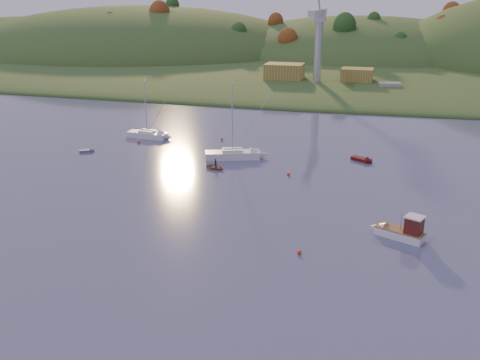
% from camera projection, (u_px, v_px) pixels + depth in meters
% --- Properties ---
extents(ground, '(500.00, 500.00, 0.00)m').
position_uv_depth(ground, '(116.00, 325.00, 44.86)').
color(ground, '#353957').
rests_on(ground, ground).
extents(far_shore, '(620.00, 220.00, 1.50)m').
position_uv_depth(far_shore, '(340.00, 53.00, 255.06)').
color(far_shore, '#395321').
rests_on(far_shore, ground).
extents(shore_slope, '(640.00, 150.00, 7.00)m').
position_uv_depth(shore_slope, '(326.00, 71.00, 195.66)').
color(shore_slope, '#395321').
rests_on(shore_slope, ground).
extents(hill_left_far, '(120.00, 100.00, 32.00)m').
position_uv_depth(hill_left_far, '(29.00, 48.00, 279.79)').
color(hill_left_far, '#395321').
rests_on(hill_left_far, ground).
extents(hill_left, '(170.00, 140.00, 44.00)m').
position_uv_depth(hill_left, '(140.00, 55.00, 249.27)').
color(hill_left, '#395321').
rests_on(hill_left, ground).
extents(hill_center, '(140.00, 120.00, 36.00)m').
position_uv_depth(hill_center, '(360.00, 58.00, 234.38)').
color(hill_center, '#395321').
rests_on(hill_center, ground).
extents(hillside_trees, '(280.00, 50.00, 32.00)m').
position_uv_depth(hillside_trees, '(331.00, 64.00, 213.93)').
color(hillside_trees, '#234D1B').
rests_on(hillside_trees, ground).
extents(wharf, '(42.00, 16.00, 2.40)m').
position_uv_depth(wharf, '(328.00, 86.00, 154.76)').
color(wharf, slate).
rests_on(wharf, ground).
extents(shed_west, '(11.00, 8.00, 4.80)m').
position_uv_depth(shed_west, '(284.00, 72.00, 157.62)').
color(shed_west, olive).
rests_on(shed_west, wharf).
extents(shed_east, '(9.00, 7.00, 4.00)m').
position_uv_depth(shed_east, '(357.00, 75.00, 153.62)').
color(shed_east, olive).
rests_on(shed_east, wharf).
extents(dock_crane, '(3.20, 28.00, 20.30)m').
position_uv_depth(dock_crane, '(318.00, 30.00, 146.96)').
color(dock_crane, '#B7B7BC').
rests_on(dock_crane, wharf).
extents(fishing_boat, '(6.62, 4.40, 4.06)m').
position_uv_depth(fishing_boat, '(397.00, 230.00, 60.93)').
color(fishing_boat, silver).
rests_on(fishing_boat, ground).
extents(sailboat_near, '(9.54, 5.70, 12.70)m').
position_uv_depth(sailboat_near, '(232.00, 154.00, 90.27)').
color(sailboat_near, silver).
rests_on(sailboat_near, ground).
extents(sailboat_far, '(8.22, 3.20, 11.13)m').
position_uv_depth(sailboat_far, '(147.00, 134.00, 103.59)').
color(sailboat_far, silver).
rests_on(sailboat_far, ground).
extents(canoe, '(3.75, 3.12, 0.67)m').
position_uv_depth(canoe, '(216.00, 167.00, 84.99)').
color(canoe, '#A17A59').
rests_on(canoe, ground).
extents(paddler, '(0.47, 0.59, 1.41)m').
position_uv_depth(paddler, '(216.00, 165.00, 84.87)').
color(paddler, black).
rests_on(paddler, ground).
extents(red_tender, '(4.10, 3.34, 1.36)m').
position_uv_depth(red_tender, '(365.00, 160.00, 88.62)').
color(red_tender, '#4E0D0B').
rests_on(red_tender, ground).
extents(grey_dinghy, '(2.81, 2.36, 1.02)m').
position_uv_depth(grey_dinghy, '(89.00, 151.00, 94.44)').
color(grey_dinghy, slate).
rests_on(grey_dinghy, ground).
extents(work_vessel, '(14.64, 7.76, 3.58)m').
position_uv_depth(work_vessel, '(389.00, 91.00, 146.96)').
color(work_vessel, slate).
rests_on(work_vessel, ground).
extents(buoy_0, '(0.50, 0.50, 0.50)m').
position_uv_depth(buoy_0, '(299.00, 252.00, 57.07)').
color(buoy_0, '#FF3A0D').
rests_on(buoy_0, ground).
extents(buoy_1, '(0.50, 0.50, 0.50)m').
position_uv_depth(buoy_1, '(288.00, 174.00, 82.00)').
color(buoy_1, '#FF3A0D').
rests_on(buoy_1, ground).
extents(buoy_2, '(0.50, 0.50, 0.50)m').
position_uv_depth(buoy_2, '(139.00, 142.00, 100.08)').
color(buoy_2, '#FF3A0D').
rests_on(buoy_2, ground).
extents(buoy_3, '(0.50, 0.50, 0.50)m').
position_uv_depth(buoy_3, '(222.00, 139.00, 101.98)').
color(buoy_3, '#FF3A0D').
rests_on(buoy_3, ground).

